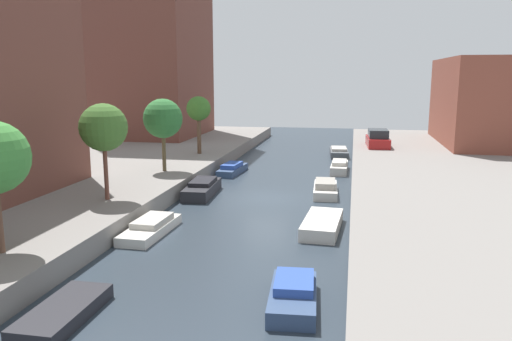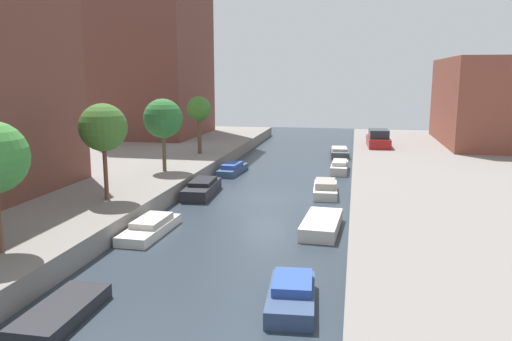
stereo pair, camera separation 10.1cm
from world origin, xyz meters
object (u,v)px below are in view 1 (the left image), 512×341
Objects in this scene: low_block_right at (499,101)px; moored_boat_left_3 at (232,169)px; moored_boat_left_1 at (151,227)px; moored_boat_left_2 at (202,188)px; moored_boat_right_5 at (339,152)px; moored_boat_left_0 at (63,312)px; moored_boat_right_4 at (339,167)px; apartment_tower_far at (150,21)px; street_tree_2 at (163,119)px; moored_boat_right_1 at (293,295)px; moored_boat_right_3 at (325,189)px; parked_car at (378,139)px; street_tree_3 at (199,110)px; moored_boat_right_2 at (322,224)px; street_tree_1 at (103,128)px.

moored_boat_left_3 is (-21.82, -13.81, -4.57)m from low_block_right.
moored_boat_left_1 is (-22.08, -28.75, -4.61)m from low_block_right.
moored_boat_right_5 is (7.76, 17.09, -0.06)m from moored_boat_left_2.
moored_boat_right_4 is (7.41, 25.57, 0.16)m from moored_boat_left_0.
moored_boat_left_3 is at bearing -50.08° from apartment_tower_far.
moored_boat_left_1 is at bearing -127.52° from low_block_right.
street_tree_2 is 7.29m from moored_boat_left_3.
moored_boat_right_4 is at bearing 64.70° from moored_boat_left_1.
moored_boat_left_2 is at bearing -60.98° from apartment_tower_far.
street_tree_2 is at bearing -126.35° from moored_boat_right_5.
moored_boat_left_2 is at bearing -136.50° from low_block_right.
moored_boat_left_2 is (0.08, 7.88, 0.11)m from moored_boat_left_1.
moored_boat_left_1 is (3.17, -10.00, -4.17)m from street_tree_2.
moored_boat_right_1 is at bearing -91.80° from moored_boat_right_4.
moored_boat_right_1 is at bearing -62.41° from moored_boat_left_2.
low_block_right reaches higher than moored_boat_right_1.
moored_boat_left_2 is 18.77m from moored_boat_right_5.
moored_boat_left_1 is 9.59m from moored_boat_right_1.
moored_boat_left_2 is at bearing -33.25° from street_tree_2.
moored_boat_right_3 is (7.25, -5.51, 0.04)m from moored_boat_left_3.
parked_car is at bearing -159.53° from low_block_right.
parked_car is (14.41, 14.70, -2.82)m from street_tree_2.
moored_boat_right_3 reaches higher than moored_boat_left_3.
moored_boat_left_1 reaches higher than moored_boat_left_0.
street_tree_3 is 1.15× the size of moored_boat_right_3.
moored_boat_left_1 is at bearing -79.87° from street_tree_3.
moored_boat_left_3 is at bearing 120.17° from moored_boat_right_2.
moored_boat_right_4 is at bearing -31.59° from apartment_tower_far.
street_tree_2 is at bearing 143.83° from moored_boat_right_2.
moored_boat_right_2 is at bearing 87.18° from moored_boat_right_1.
moored_boat_left_2 is at bearing -91.48° from moored_boat_left_3.
street_tree_2 is 7.74m from street_tree_3.
moored_boat_right_3 is at bearing -3.08° from street_tree_2.
moored_boat_left_2 is 1.02× the size of moored_boat_right_5.
apartment_tower_far is 4.82× the size of street_tree_1.
street_tree_2 is (-0.00, 7.99, -0.21)m from street_tree_1.
low_block_right is at bearing 60.08° from moored_boat_left_0.
street_tree_3 is 1.34× the size of moored_boat_right_1.
moored_boat_right_2 is 22.97m from moored_boat_right_5.
moored_boat_left_2 is 1.09× the size of moored_boat_right_2.
apartment_tower_far is 6.64× the size of moored_boat_left_0.
moored_boat_left_3 is at bearing -147.67° from low_block_right.
moored_boat_right_2 is (7.79, 1.99, 0.01)m from moored_boat_left_1.
street_tree_3 is 1.02× the size of moored_boat_left_2.
apartment_tower_far is 5.85× the size of moored_boat_right_3.
parked_car is 1.33× the size of moored_boat_right_1.
moored_boat_right_3 is at bearing 89.56° from moored_boat_right_1.
moored_boat_right_1 is 0.77× the size of moored_boat_right_5.
parked_car is at bearing 76.28° from moored_boat_right_3.
parked_car is 14.75m from moored_boat_left_3.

